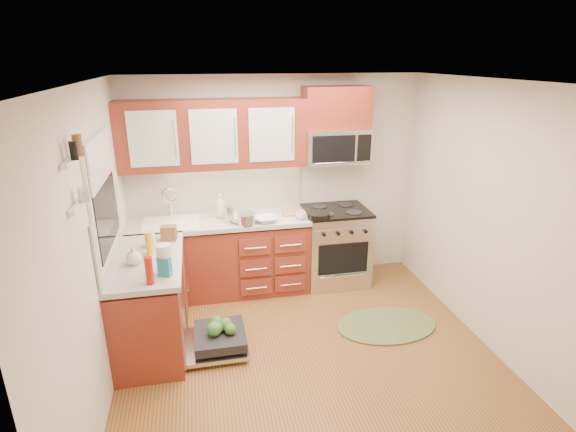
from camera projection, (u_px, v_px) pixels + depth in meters
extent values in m
plane|color=brown|center=(310.00, 357.00, 4.25)|extent=(3.50, 3.50, 0.00)
plane|color=white|center=(315.00, 82.00, 3.41)|extent=(3.50, 3.50, 0.00)
cube|color=beige|center=(276.00, 182.00, 5.44)|extent=(3.50, 0.04, 2.50)
cube|color=beige|center=(402.00, 364.00, 2.22)|extent=(3.50, 0.04, 2.50)
cube|color=beige|center=(95.00, 252.00, 3.49)|extent=(0.04, 3.50, 2.50)
cube|color=beige|center=(494.00, 220.00, 4.17)|extent=(0.04, 3.50, 2.50)
cube|color=maroon|center=(221.00, 259.00, 5.31)|extent=(2.05, 0.60, 0.85)
cube|color=maroon|center=(151.00, 305.00, 4.31)|extent=(0.60, 1.25, 0.85)
cube|color=#B1AEA2|center=(219.00, 221.00, 5.14)|extent=(2.07, 0.64, 0.05)
cube|color=#B1AEA2|center=(147.00, 260.00, 4.16)|extent=(0.64, 1.27, 0.05)
cube|color=#B5B1A2|center=(216.00, 188.00, 5.30)|extent=(2.05, 0.02, 0.57)
cube|color=#B5B1A2|center=(109.00, 232.00, 3.99)|extent=(0.02, 1.25, 0.57)
cube|color=maroon|center=(336.00, 107.00, 5.12)|extent=(0.76, 0.35, 0.47)
cube|color=white|center=(101.00, 158.00, 3.75)|extent=(0.02, 0.96, 0.40)
cube|color=white|center=(71.00, 160.00, 2.91)|extent=(0.04, 0.40, 0.03)
cube|color=white|center=(79.00, 204.00, 3.01)|extent=(0.04, 0.40, 0.03)
cylinder|color=black|center=(319.00, 215.00, 5.12)|extent=(0.29, 0.29, 0.05)
cylinder|color=silver|center=(247.00, 219.00, 4.96)|extent=(0.21, 0.21, 0.13)
cube|color=#A9854D|center=(295.00, 213.00, 5.31)|extent=(0.32, 0.21, 0.02)
cylinder|color=silver|center=(229.00, 214.00, 5.05)|extent=(0.13, 0.13, 0.17)
cylinder|color=white|center=(164.00, 259.00, 3.80)|extent=(0.16, 0.16, 0.27)
cylinder|color=gold|center=(150.00, 244.00, 4.18)|extent=(0.07, 0.07, 0.22)
cylinder|color=#A6190D|center=(149.00, 271.00, 3.64)|extent=(0.07, 0.07, 0.24)
cube|color=brown|center=(169.00, 233.00, 4.53)|extent=(0.16, 0.12, 0.15)
cube|color=teal|center=(165.00, 266.00, 3.79)|extent=(0.12, 0.10, 0.17)
imported|color=#999999|center=(266.00, 219.00, 5.04)|extent=(0.26, 0.26, 0.06)
imported|color=#999999|center=(242.00, 219.00, 5.03)|extent=(0.33, 0.33, 0.08)
imported|color=#999999|center=(301.00, 216.00, 5.12)|extent=(0.13, 0.13, 0.09)
imported|color=#999999|center=(220.00, 206.00, 5.14)|extent=(0.12, 0.12, 0.28)
imported|color=#999999|center=(150.00, 238.00, 4.36)|extent=(0.09, 0.09, 0.19)
imported|color=#999999|center=(134.00, 255.00, 4.00)|extent=(0.16, 0.16, 0.17)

